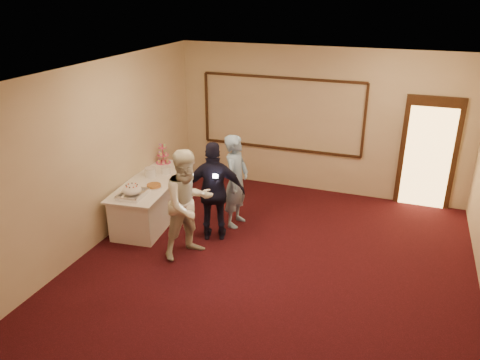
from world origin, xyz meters
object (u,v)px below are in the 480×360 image
tart (154,186)px  woman (188,204)px  cupcake_stand (163,155)px  buffet_table (154,199)px  guest (215,192)px  plate_stack_a (150,172)px  pavlova_tray (132,192)px  plate_stack_b (166,170)px  man (236,181)px

tart → woman: size_ratio=0.16×
cupcake_stand → buffet_table: bearing=-74.0°
buffet_table → guest: (1.37, -0.30, 0.48)m
cupcake_stand → tart: cupcake_stand is taller
buffet_table → plate_stack_a: 0.50m
pavlova_tray → cupcake_stand: 1.65m
plate_stack_b → woman: 1.73m
cupcake_stand → tart: size_ratio=1.53×
pavlova_tray → plate_stack_a: size_ratio=2.70×
buffet_table → plate_stack_a: plate_stack_a is taller
plate_stack_b → woman: size_ratio=0.10×
plate_stack_b → tart: plate_stack_b is taller
cupcake_stand → plate_stack_b: 0.60m
guest → plate_stack_a: bearing=-35.8°
man → pavlova_tray: bearing=128.8°
buffet_table → man: (1.53, 0.30, 0.46)m
pavlova_tray → woman: 1.16m
plate_stack_b → woman: woman is taller
plate_stack_b → cupcake_stand: bearing=123.7°
tart → woman: (1.00, -0.65, 0.10)m
man → guest: (-0.16, -0.61, 0.02)m
man → woman: size_ratio=0.95×
pavlova_tray → woman: size_ratio=0.32×
cupcake_stand → plate_stack_b: size_ratio=2.52×
cupcake_stand → guest: 2.01m
buffet_table → cupcake_stand: cupcake_stand is taller
cupcake_stand → tart: 1.25m
pavlova_tray → guest: bearing=18.7°
buffet_table → cupcake_stand: (-0.25, 0.88, 0.54)m
pavlova_tray → plate_stack_a: 0.90m
buffet_table → plate_stack_b: plate_stack_b is taller
tart → plate_stack_a: bearing=126.2°
woman → buffet_table: bearing=85.1°
plate_stack_a → plate_stack_b: 0.31m
plate_stack_b → man: bearing=-2.9°
pavlova_tray → man: (1.48, 1.05, -0.00)m
cupcake_stand → man: (1.78, -0.57, -0.07)m
plate_stack_b → buffet_table: bearing=-101.9°
tart → woman: woman is taller
pavlova_tray → plate_stack_b: 1.13m
plate_stack_a → tart: 0.53m
pavlova_tray → cupcake_stand: size_ratio=1.31×
plate_stack_a → guest: 1.55m
tart → man: 1.46m
tart → woman: 1.19m
plate_stack_b → guest: (1.29, -0.68, 0.03)m
cupcake_stand → plate_stack_b: (0.33, -0.50, -0.08)m
tart → pavlova_tray: bearing=-107.5°
buffet_table → plate_stack_b: size_ratio=13.18×
plate_stack_a → plate_stack_b: (0.19, 0.24, -0.02)m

